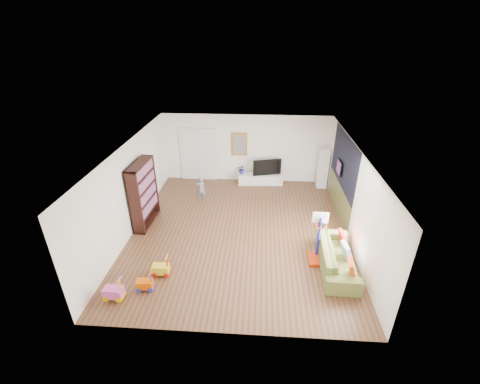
# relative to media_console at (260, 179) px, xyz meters

# --- Properties ---
(floor) EXTENTS (6.50, 7.50, 0.00)m
(floor) POSITION_rel_media_console_xyz_m (-0.62, -3.42, -0.21)
(floor) COLOR brown
(floor) RESTS_ON ground
(ceiling) EXTENTS (6.50, 7.50, 0.00)m
(ceiling) POSITION_rel_media_console_xyz_m (-0.62, -3.42, 2.49)
(ceiling) COLOR white
(ceiling) RESTS_ON ground
(wall_back) EXTENTS (6.50, 0.00, 2.70)m
(wall_back) POSITION_rel_media_console_xyz_m (-0.62, 0.33, 1.14)
(wall_back) COLOR white
(wall_back) RESTS_ON ground
(wall_front) EXTENTS (6.50, 0.00, 2.70)m
(wall_front) POSITION_rel_media_console_xyz_m (-0.62, -7.17, 1.14)
(wall_front) COLOR silver
(wall_front) RESTS_ON ground
(wall_left) EXTENTS (0.00, 7.50, 2.70)m
(wall_left) POSITION_rel_media_console_xyz_m (-3.87, -3.42, 1.14)
(wall_left) COLOR silver
(wall_left) RESTS_ON ground
(wall_right) EXTENTS (0.00, 7.50, 2.70)m
(wall_right) POSITION_rel_media_console_xyz_m (2.63, -3.42, 1.14)
(wall_right) COLOR silver
(wall_right) RESTS_ON ground
(navy_accent) EXTENTS (0.01, 3.20, 1.70)m
(navy_accent) POSITION_rel_media_console_xyz_m (2.62, -2.02, 1.64)
(navy_accent) COLOR black
(navy_accent) RESTS_ON wall_right
(olive_wainscot) EXTENTS (0.01, 3.20, 1.00)m
(olive_wainscot) POSITION_rel_media_console_xyz_m (2.62, -2.02, 0.29)
(olive_wainscot) COLOR brown
(olive_wainscot) RESTS_ON wall_right
(doorway) EXTENTS (1.45, 0.06, 2.10)m
(doorway) POSITION_rel_media_console_xyz_m (-2.52, 0.29, 0.84)
(doorway) COLOR white
(doorway) RESTS_ON ground
(painting_back) EXTENTS (0.62, 0.06, 0.92)m
(painting_back) POSITION_rel_media_console_xyz_m (-0.87, 0.29, 1.34)
(painting_back) COLOR gold
(painting_back) RESTS_ON wall_back
(artwork_right) EXTENTS (0.04, 0.56, 0.46)m
(artwork_right) POSITION_rel_media_console_xyz_m (2.55, -1.82, 1.34)
(artwork_right) COLOR #7F3F8C
(artwork_right) RESTS_ON wall_right
(media_console) EXTENTS (1.79, 0.55, 0.41)m
(media_console) POSITION_rel_media_console_xyz_m (0.00, 0.00, 0.00)
(media_console) COLOR white
(media_console) RESTS_ON ground
(tall_cabinet) EXTENTS (0.38, 0.38, 1.59)m
(tall_cabinet) POSITION_rel_media_console_xyz_m (2.39, -0.11, 0.59)
(tall_cabinet) COLOR white
(tall_cabinet) RESTS_ON ground
(bookshelf) EXTENTS (0.43, 1.43, 2.06)m
(bookshelf) POSITION_rel_media_console_xyz_m (-3.60, -3.13, 0.83)
(bookshelf) COLOR black
(bookshelf) RESTS_ON ground
(sofa) EXTENTS (0.95, 2.23, 0.64)m
(sofa) POSITION_rel_media_console_xyz_m (2.04, -4.91, 0.12)
(sofa) COLOR olive
(sofa) RESTS_ON ground
(basketball_hoop) EXTENTS (0.48, 0.59, 1.40)m
(basketball_hoop) POSITION_rel_media_console_xyz_m (1.57, -4.71, 0.50)
(basketball_hoop) COLOR #B12E0C
(basketball_hoop) RESTS_ON ground
(ride_on_yellow) EXTENTS (0.42, 0.27, 0.56)m
(ride_on_yellow) POSITION_rel_media_console_xyz_m (-2.46, -5.52, 0.07)
(ride_on_yellow) COLOR yellow
(ride_on_yellow) RESTS_ON ground
(ride_on_orange) EXTENTS (0.40, 0.27, 0.50)m
(ride_on_orange) POSITION_rel_media_console_xyz_m (-2.69, -6.06, 0.05)
(ride_on_orange) COLOR #DE5301
(ride_on_orange) RESTS_ON ground
(ride_on_pink) EXTENTS (0.45, 0.29, 0.59)m
(ride_on_pink) POSITION_rel_media_console_xyz_m (-3.32, -6.39, 0.09)
(ride_on_pink) COLOR #DF4FA6
(ride_on_pink) RESTS_ON ground
(child) EXTENTS (0.37, 0.28, 0.92)m
(child) POSITION_rel_media_console_xyz_m (-2.13, -1.54, 0.26)
(child) COLOR slate
(child) RESTS_ON ground
(tv) EXTENTS (1.13, 0.42, 0.65)m
(tv) POSITION_rel_media_console_xyz_m (0.22, 0.06, 0.53)
(tv) COLOR black
(tv) RESTS_ON media_console
(vase_plant) EXTENTS (0.40, 0.37, 0.36)m
(vase_plant) POSITION_rel_media_console_xyz_m (-0.75, 0.04, 0.39)
(vase_plant) COLOR navy
(vase_plant) RESTS_ON media_console
(pillow_left) EXTENTS (0.17, 0.43, 0.42)m
(pillow_left) POSITION_rel_media_console_xyz_m (2.22, -5.57, 0.30)
(pillow_left) COLOR #D24510
(pillow_left) RESTS_ON sofa
(pillow_center) EXTENTS (0.16, 0.41, 0.40)m
(pillow_center) POSITION_rel_media_console_xyz_m (2.24, -4.88, 0.30)
(pillow_center) COLOR white
(pillow_center) RESTS_ON sofa
(pillow_right) EXTENTS (0.15, 0.40, 0.39)m
(pillow_right) POSITION_rel_media_console_xyz_m (2.28, -4.31, 0.30)
(pillow_right) COLOR red
(pillow_right) RESTS_ON sofa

